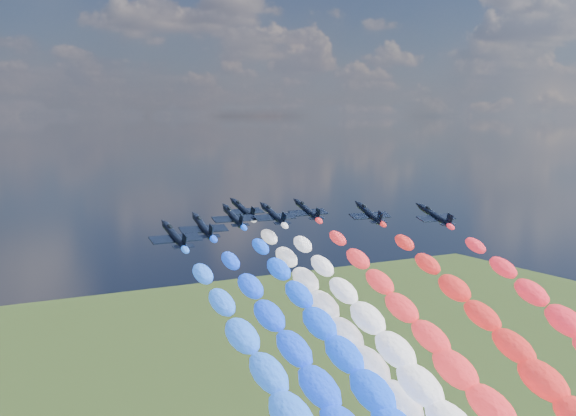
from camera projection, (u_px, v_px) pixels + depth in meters
jet_0 at (174, 236)px, 123.25m from camera, size 8.84×11.86×6.12m
jet_1 at (203, 226)px, 133.55m from camera, size 9.18×12.10×6.12m
jet_2 at (233, 216)px, 147.12m from camera, size 9.15×12.08×6.12m
jet_3 at (273, 215)px, 149.63m from camera, size 8.80×11.83×6.12m
jet_4 at (243, 209)px, 158.20m from camera, size 9.28×12.18×6.12m
trail_4 at (383, 400)px, 118.34m from camera, size 7.30×97.20×53.53m
jet_5 at (307, 210)px, 156.50m from camera, size 8.83×11.86×6.12m
trail_5 at (472, 404)px, 116.63m from camera, size 7.30×97.20×53.53m
jet_6 at (369, 213)px, 151.56m from camera, size 9.31×12.20×6.12m
trail_6 at (563, 416)px, 111.69m from camera, size 7.30×97.20×53.53m
jet_7 at (435, 216)px, 148.22m from camera, size 9.22×12.13×6.12m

